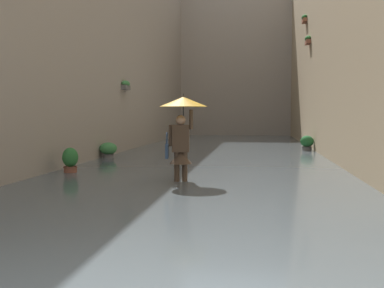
{
  "coord_description": "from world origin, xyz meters",
  "views": [
    {
      "loc": [
        -1.44,
        3.01,
        1.67
      ],
      "look_at": [
        0.09,
        -8.15,
        0.94
      ],
      "focal_mm": 43.52,
      "sensor_mm": 36.0,
      "label": 1
    }
  ],
  "objects_px": {
    "potted_plant_near_right": "(108,151)",
    "potted_plant_near_left": "(307,144)",
    "potted_plant_mid_right": "(70,162)",
    "person_wading": "(182,121)"
  },
  "relations": [
    {
      "from": "potted_plant_near_right",
      "to": "potted_plant_near_left",
      "type": "distance_m",
      "value": 8.36
    },
    {
      "from": "potted_plant_near_right",
      "to": "potted_plant_near_left",
      "type": "bearing_deg",
      "value": -148.77
    },
    {
      "from": "potted_plant_mid_right",
      "to": "potted_plant_near_right",
      "type": "relative_size",
      "value": 1.15
    },
    {
      "from": "person_wading",
      "to": "potted_plant_mid_right",
      "type": "bearing_deg",
      "value": -21.24
    },
    {
      "from": "potted_plant_mid_right",
      "to": "potted_plant_near_right",
      "type": "xyz_separation_m",
      "value": [
        0.25,
        -3.92,
        -0.02
      ]
    },
    {
      "from": "person_wading",
      "to": "potted_plant_mid_right",
      "type": "distance_m",
      "value": 3.54
    },
    {
      "from": "potted_plant_near_right",
      "to": "potted_plant_mid_right",
      "type": "bearing_deg",
      "value": 93.63
    },
    {
      "from": "person_wading",
      "to": "potted_plant_mid_right",
      "type": "height_order",
      "value": "person_wading"
    },
    {
      "from": "potted_plant_mid_right",
      "to": "potted_plant_near_left",
      "type": "bearing_deg",
      "value": -129.89
    },
    {
      "from": "potted_plant_mid_right",
      "to": "potted_plant_near_right",
      "type": "distance_m",
      "value": 3.93
    }
  ]
}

